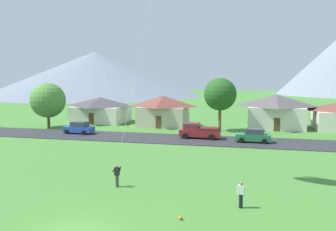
% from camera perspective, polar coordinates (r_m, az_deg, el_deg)
% --- Properties ---
extents(road_strip, '(160.00, 7.42, 0.08)m').
position_cam_1_polar(road_strip, '(45.87, 2.25, -3.85)').
color(road_strip, '#2D2D33').
rests_on(road_strip, ground).
extents(mountain_central_ridge, '(89.78, 89.78, 18.56)m').
position_cam_1_polar(mountain_central_ridge, '(153.79, -11.63, 6.61)').
color(mountain_central_ridge, slate).
rests_on(mountain_central_ridge, ground).
extents(house_leftmost, '(9.14, 7.70, 5.31)m').
position_cam_1_polar(house_leftmost, '(58.34, 16.99, 0.75)').
color(house_leftmost, silver).
rests_on(house_leftmost, ground).
extents(house_left_center, '(8.28, 6.50, 5.00)m').
position_cam_1_polar(house_left_center, '(58.01, -0.79, 0.83)').
color(house_left_center, beige).
rests_on(house_left_center, ground).
extents(house_right_center, '(9.63, 8.31, 4.45)m').
position_cam_1_polar(house_right_center, '(64.28, -10.79, 1.00)').
color(house_right_center, silver).
rests_on(house_right_center, ground).
extents(tree_near_left, '(5.54, 5.54, 7.16)m').
position_cam_1_polar(tree_near_left, '(59.08, -18.79, 2.34)').
color(tree_near_left, brown).
rests_on(tree_near_left, ground).
extents(tree_left_of_center, '(4.85, 4.85, 7.93)m').
position_cam_1_polar(tree_left_of_center, '(53.06, 8.41, 3.38)').
color(tree_left_of_center, brown).
rests_on(tree_left_of_center, ground).
extents(parked_car_green_west_end, '(4.25, 2.17, 1.68)m').
position_cam_1_polar(parked_car_green_west_end, '(44.80, 13.63, -3.20)').
color(parked_car_green_west_end, '#237042').
rests_on(parked_car_green_west_end, road_strip).
extents(parked_car_blue_mid_west, '(4.28, 2.24, 1.68)m').
position_cam_1_polar(parked_car_blue_mid_west, '(51.70, -14.16, -1.96)').
color(parked_car_blue_mid_west, '#2847A8').
rests_on(parked_car_blue_mid_west, road_strip).
extents(pickup_truck_maroon_west_side, '(5.29, 2.51, 1.99)m').
position_cam_1_polar(pickup_truck_maroon_west_side, '(46.49, 5.00, -2.46)').
color(pickup_truck_maroon_west_side, maroon).
rests_on(pickup_truck_maroon_west_side, road_strip).
extents(watcher_person, '(0.56, 0.24, 1.68)m').
position_cam_1_polar(watcher_person, '(22.86, 11.68, -12.32)').
color(watcher_person, black).
rests_on(watcher_person, ground).
extents(soccer_ball, '(0.24, 0.24, 0.24)m').
position_cam_1_polar(soccer_ball, '(20.98, 2.02, -16.14)').
color(soccer_ball, orange).
rests_on(soccer_ball, ground).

